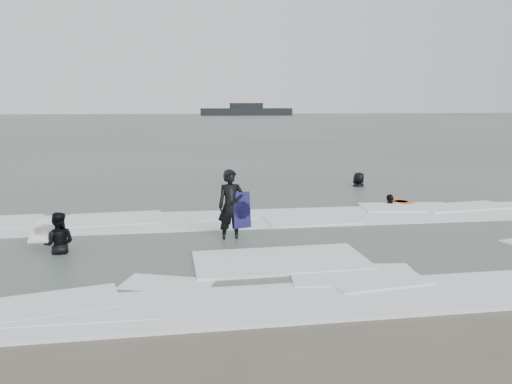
{
  "coord_description": "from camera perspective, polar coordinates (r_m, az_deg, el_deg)",
  "views": [
    {
      "loc": [
        -2.0,
        -9.08,
        3.65
      ],
      "look_at": [
        0.0,
        5.0,
        1.1
      ],
      "focal_mm": 35.0,
      "sensor_mm": 36.0,
      "label": 1
    }
  ],
  "objects": [
    {
      "name": "ground",
      "position": [
        9.99,
        4.12,
        -11.28
      ],
      "size": [
        320.0,
        320.0,
        0.0
      ],
      "primitive_type": "plane",
      "color": "brown",
      "rests_on": "ground"
    },
    {
      "name": "sea",
      "position": [
        89.18,
        -6.86,
        7.77
      ],
      "size": [
        320.0,
        320.0,
        0.0
      ],
      "primitive_type": "plane",
      "color": "#47544C",
      "rests_on": "ground"
    },
    {
      "name": "surfer_centre",
      "position": [
        13.42,
        -2.84,
        -5.63
      ],
      "size": [
        0.77,
        0.57,
        1.96
      ],
      "primitive_type": "imported",
      "rotation": [
        0.0,
        0.0,
        0.15
      ],
      "color": "black",
      "rests_on": "ground"
    },
    {
      "name": "surfer_wading",
      "position": [
        13.16,
        -21.54,
        -6.66
      ],
      "size": [
        0.8,
        0.63,
        1.61
      ],
      "primitive_type": "imported",
      "rotation": [
        0.0,
        0.0,
        3.16
      ],
      "color": "black",
      "rests_on": "ground"
    },
    {
      "name": "surfer_right_near",
      "position": [
        18.43,
        15.08,
        -1.62
      ],
      "size": [
        1.01,
        0.64,
        1.6
      ],
      "primitive_type": "imported",
      "rotation": [
        0.0,
        0.0,
        -2.86
      ],
      "color": "black",
      "rests_on": "ground"
    },
    {
      "name": "surfer_right_far",
      "position": [
        22.22,
        11.65,
        0.49
      ],
      "size": [
        1.06,
        1.02,
        1.82
      ],
      "primitive_type": "imported",
      "rotation": [
        0.0,
        0.0,
        -2.44
      ],
      "color": "black",
      "rests_on": "ground"
    },
    {
      "name": "surf_foam",
      "position": [
        13.43,
        0.78,
        -5.42
      ],
      "size": [
        30.03,
        9.06,
        0.09
      ],
      "color": "white",
      "rests_on": "ground"
    },
    {
      "name": "bodyboards",
      "position": [
        14.53,
        -0.45,
        -2.36
      ],
      "size": [
        11.83,
        5.26,
        1.25
      ],
      "color": "#0E0E41",
      "rests_on": "ground"
    },
    {
      "name": "vessel_horizon",
      "position": [
        146.3,
        -1.12,
        9.24
      ],
      "size": [
        26.33,
        4.7,
        3.57
      ],
      "color": "black",
      "rests_on": "ground"
    }
  ]
}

